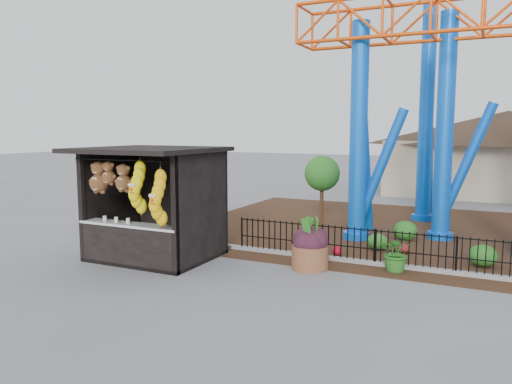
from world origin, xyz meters
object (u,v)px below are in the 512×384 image
at_px(prize_booth, 149,205).
at_px(terracotta_planter, 310,257).
at_px(roller_coaster, 488,41).
at_px(potted_plant, 397,253).

bearing_deg(prize_booth, terracotta_planter, 13.87).
bearing_deg(roller_coaster, potted_plant, -107.07).
xyz_separation_m(terracotta_planter, potted_plant, (2.09, 0.74, 0.18)).
xyz_separation_m(roller_coaster, terracotta_planter, (-3.78, -6.26, -6.13)).
bearing_deg(potted_plant, roller_coaster, 61.15).
relative_size(prize_booth, roller_coaster, 0.32).
distance_m(prize_booth, potted_plant, 6.72).
height_order(prize_booth, roller_coaster, roller_coaster).
height_order(roller_coaster, terracotta_planter, roller_coaster).
height_order(prize_booth, potted_plant, prize_booth).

